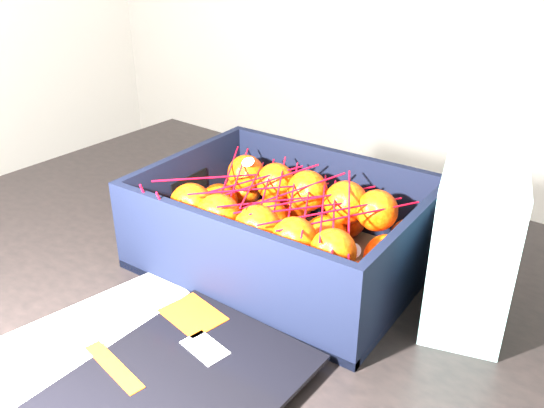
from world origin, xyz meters
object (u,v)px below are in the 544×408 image
Objects in this scene: table at (253,322)px; magazine_stack at (128,367)px; retail_carton at (473,250)px; produce_crate at (284,238)px.

table is 3.51× the size of magazine_stack.
retail_carton is (0.29, 0.05, 0.20)m from table.
table is at bearing -132.60° from produce_crate.
magazine_stack is at bearing -93.35° from produce_crate.
table is 0.36m from retail_carton.
produce_crate reaches higher than magazine_stack.
produce_crate is (0.02, 0.29, 0.03)m from magazine_stack.
table is 3.27× the size of produce_crate.
magazine_stack is (0.02, -0.25, 0.11)m from table.
retail_carton is at bearing 10.50° from table.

